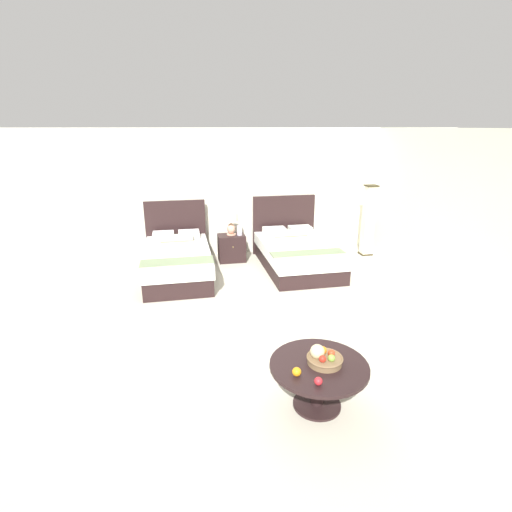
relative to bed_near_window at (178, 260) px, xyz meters
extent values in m
cube|color=#BCB6A2|center=(1.13, -1.97, -0.31)|extent=(10.22, 9.93, 0.02)
cube|color=silver|center=(1.13, 1.19, 1.00)|extent=(10.22, 0.12, 2.58)
cube|color=silver|center=(4.44, -1.57, 1.00)|extent=(0.12, 5.53, 2.58)
cube|color=black|center=(0.00, -0.09, -0.15)|extent=(1.12, 2.06, 0.30)
cube|color=white|center=(0.00, -0.09, 0.11)|extent=(1.16, 2.10, 0.22)
cube|color=black|center=(0.00, 0.97, 0.31)|extent=(1.19, 0.06, 1.21)
cube|color=white|center=(-0.24, 0.68, 0.29)|extent=(0.40, 0.30, 0.14)
cube|color=white|center=(0.25, 0.68, 0.29)|extent=(0.40, 0.30, 0.14)
cylinder|color=beige|center=(0.00, 0.44, 0.29)|extent=(0.61, 0.15, 0.15)
cube|color=gray|center=(0.00, -0.75, 0.23)|extent=(1.18, 0.39, 0.01)
cube|color=black|center=(2.26, -0.09, -0.16)|extent=(1.25, 2.05, 0.28)
cube|color=white|center=(2.26, -0.09, 0.09)|extent=(1.29, 2.09, 0.22)
cube|color=black|center=(2.26, 0.96, 0.32)|extent=(1.33, 0.06, 1.24)
cube|color=white|center=(1.98, 0.67, 0.27)|extent=(0.45, 0.30, 0.14)
cube|color=white|center=(2.53, 0.67, 0.27)|extent=(0.45, 0.30, 0.14)
cylinder|color=beige|center=(2.26, 0.43, 0.27)|extent=(0.69, 0.15, 0.15)
cube|color=gray|center=(2.26, -0.67, 0.20)|extent=(1.31, 0.33, 0.01)
cube|color=black|center=(1.08, 0.62, -0.02)|extent=(0.53, 0.39, 0.54)
sphere|color=tan|center=(1.08, 0.41, 0.06)|extent=(0.02, 0.02, 0.02)
cylinder|color=tan|center=(1.08, 0.64, 0.26)|extent=(0.18, 0.18, 0.02)
ellipsoid|color=tan|center=(1.08, 0.64, 0.37)|extent=(0.16, 0.16, 0.21)
cylinder|color=#99844C|center=(1.08, 0.64, 0.50)|extent=(0.02, 0.02, 0.04)
cylinder|color=beige|center=(1.08, 0.64, 0.61)|extent=(0.27, 0.27, 0.18)
cylinder|color=#B9B4C7|center=(1.24, 0.58, 0.34)|extent=(0.11, 0.11, 0.19)
torus|color=#B9B4C7|center=(1.24, 0.58, 0.44)|extent=(0.10, 0.10, 0.01)
cylinder|color=black|center=(1.29, -3.87, -0.28)|extent=(0.47, 0.47, 0.02)
cylinder|color=black|center=(1.29, -3.87, -0.08)|extent=(0.12, 0.12, 0.43)
cylinder|color=black|center=(1.29, -3.87, 0.16)|extent=(0.94, 0.94, 0.04)
cylinder|color=brown|center=(1.34, -3.87, 0.20)|extent=(0.33, 0.33, 0.06)
torus|color=brown|center=(1.34, -3.87, 0.24)|extent=(0.35, 0.35, 0.02)
sphere|color=#B93D1F|center=(1.41, -3.85, 0.26)|extent=(0.07, 0.07, 0.07)
sphere|color=orange|center=(1.35, -3.80, 0.27)|extent=(0.08, 0.08, 0.08)
sphere|color=beige|center=(1.28, -3.84, 0.29)|extent=(0.14, 0.14, 0.14)
sphere|color=red|center=(1.30, -3.93, 0.27)|extent=(0.07, 0.07, 0.07)
sphere|color=#7FB13E|center=(1.38, -3.93, 0.26)|extent=(0.07, 0.07, 0.07)
sphere|color=red|center=(1.17, -4.16, 0.21)|extent=(0.07, 0.07, 0.07)
sphere|color=orange|center=(1.03, -4.00, 0.22)|extent=(0.08, 0.08, 0.08)
cube|color=#2E2714|center=(3.95, 0.47, -0.28)|extent=(0.24, 0.24, 0.03)
cube|color=#F0E5C6|center=(3.95, 0.47, 0.45)|extent=(0.20, 0.20, 1.42)
cube|color=#2E2714|center=(3.95, 0.47, 1.17)|extent=(0.24, 0.24, 0.02)
camera|label=1|loc=(0.07, -6.87, 2.31)|focal=27.39mm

